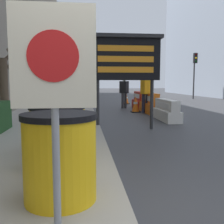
% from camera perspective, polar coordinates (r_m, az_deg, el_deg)
% --- Properties ---
extents(bare_tree, '(1.20, 1.38, 2.43)m').
position_cam_1_polar(bare_tree, '(8.62, -22.16, 6.09)').
color(bare_tree, '#4C3D2D').
rests_on(bare_tree, sidewalk_left).
extents(barrel_drum_foreground, '(0.79, 0.79, 0.92)m').
position_cam_1_polar(barrel_drum_foreground, '(2.83, -11.25, -9.53)').
color(barrel_drum_foreground, yellow).
rests_on(barrel_drum_foreground, sidewalk_left).
extents(barrel_drum_middle, '(0.79, 0.79, 0.92)m').
position_cam_1_polar(barrel_drum_middle, '(3.85, -11.78, -5.28)').
color(barrel_drum_middle, yellow).
rests_on(barrel_drum_middle, sidewalk_left).
extents(barrel_drum_back, '(0.79, 0.79, 0.92)m').
position_cam_1_polar(barrel_drum_back, '(4.87, -10.39, -2.80)').
color(barrel_drum_back, yellow).
rests_on(barrel_drum_back, sidewalk_left).
extents(warning_sign, '(0.64, 0.08, 1.82)m').
position_cam_1_polar(warning_sign, '(2.04, -12.53, 7.72)').
color(warning_sign, gray).
rests_on(warning_sign, sidewalk_left).
extents(message_board, '(2.13, 0.36, 2.75)m').
position_cam_1_polar(message_board, '(7.72, 2.92, 11.45)').
color(message_board, '#28282B').
rests_on(message_board, ground_plane).
extents(jersey_barrier_white, '(0.53, 1.98, 0.77)m').
position_cam_1_polar(jersey_barrier_white, '(9.91, 11.76, 0.20)').
color(jersey_barrier_white, silver).
rests_on(jersey_barrier_white, ground_plane).
extents(jersey_barrier_orange_near, '(0.53, 2.11, 0.91)m').
position_cam_1_polar(jersey_barrier_orange_near, '(12.25, 8.22, 1.73)').
color(jersey_barrier_orange_near, orange).
rests_on(jersey_barrier_orange_near, ground_plane).
extents(jersey_barrier_red_striped, '(0.64, 1.65, 0.90)m').
position_cam_1_polar(jersey_barrier_red_striped, '(14.23, 6.17, 2.39)').
color(jersey_barrier_red_striped, red).
rests_on(jersey_barrier_red_striped, ground_plane).
extents(traffic_cone_near, '(0.43, 0.43, 0.76)m').
position_cam_1_polar(traffic_cone_near, '(12.35, 5.16, 1.69)').
color(traffic_cone_near, black).
rests_on(traffic_cone_near, ground_plane).
extents(traffic_cone_mid, '(0.40, 0.40, 0.72)m').
position_cam_1_polar(traffic_cone_mid, '(17.09, 3.13, 2.94)').
color(traffic_cone_mid, black).
rests_on(traffic_cone_mid, ground_plane).
extents(traffic_light_near_curb, '(0.28, 0.44, 4.56)m').
position_cam_1_polar(traffic_light_near_curb, '(17.75, -2.97, 12.53)').
color(traffic_light_near_curb, '#2D2D30').
rests_on(traffic_light_near_curb, ground_plane).
extents(traffic_light_far_side, '(0.28, 0.45, 3.84)m').
position_cam_1_polar(traffic_light_far_side, '(23.44, 17.58, 9.57)').
color(traffic_light_far_side, '#2D2D30').
rests_on(traffic_light_far_side, ground_plane).
extents(pedestrian_worker, '(0.38, 0.52, 1.81)m').
position_cam_1_polar(pedestrian_worker, '(12.01, 7.27, 4.86)').
color(pedestrian_worker, '#23283D').
rests_on(pedestrian_worker, ground_plane).
extents(pedestrian_passerby, '(0.50, 0.50, 1.69)m').
position_cam_1_polar(pedestrian_passerby, '(14.23, 2.65, 4.85)').
color(pedestrian_passerby, '#333338').
rests_on(pedestrian_passerby, ground_plane).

